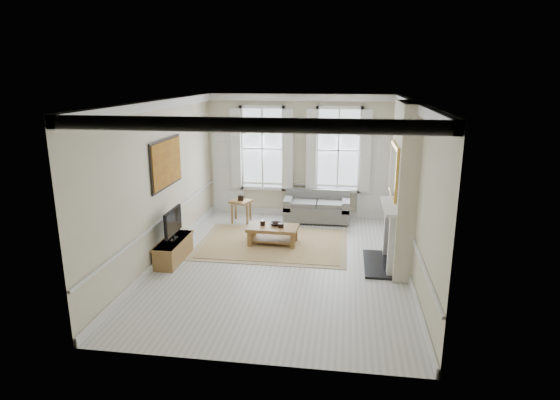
% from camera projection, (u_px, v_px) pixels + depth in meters
% --- Properties ---
extents(floor, '(7.20, 7.20, 0.00)m').
position_uv_depth(floor, '(282.00, 263.00, 9.96)').
color(floor, '#B7B5AD').
rests_on(floor, ground).
extents(ceiling, '(7.20, 7.20, 0.00)m').
position_uv_depth(ceiling, '(282.00, 101.00, 9.08)').
color(ceiling, white).
rests_on(ceiling, back_wall).
extents(back_wall, '(5.20, 0.00, 5.20)m').
position_uv_depth(back_wall, '(300.00, 156.00, 12.96)').
color(back_wall, beige).
rests_on(back_wall, floor).
extents(left_wall, '(0.00, 7.20, 7.20)m').
position_uv_depth(left_wall, '(161.00, 182.00, 9.88)').
color(left_wall, beige).
rests_on(left_wall, floor).
extents(right_wall, '(0.00, 7.20, 7.20)m').
position_uv_depth(right_wall, '(413.00, 190.00, 9.17)').
color(right_wall, beige).
rests_on(right_wall, floor).
extents(window_left, '(1.26, 0.20, 2.20)m').
position_uv_depth(window_left, '(262.00, 148.00, 13.01)').
color(window_left, '#B2BCC6').
rests_on(window_left, back_wall).
extents(window_right, '(1.26, 0.20, 2.20)m').
position_uv_depth(window_right, '(338.00, 150.00, 12.72)').
color(window_right, '#B2BCC6').
rests_on(window_right, back_wall).
extents(door_left, '(0.90, 0.08, 2.30)m').
position_uv_depth(door_left, '(228.00, 174.00, 13.35)').
color(door_left, silver).
rests_on(door_left, floor).
extents(door_right, '(0.90, 0.08, 2.30)m').
position_uv_depth(door_right, '(374.00, 178.00, 12.79)').
color(door_right, silver).
rests_on(door_right, floor).
extents(painting, '(0.05, 1.66, 1.06)m').
position_uv_depth(painting, '(167.00, 163.00, 10.07)').
color(painting, '#A5741C').
rests_on(painting, left_wall).
extents(chimney_breast, '(0.35, 1.70, 3.38)m').
position_uv_depth(chimney_breast, '(403.00, 188.00, 9.38)').
color(chimney_breast, beige).
rests_on(chimney_breast, floor).
extents(hearth, '(0.55, 1.50, 0.05)m').
position_uv_depth(hearth, '(377.00, 264.00, 9.87)').
color(hearth, black).
rests_on(hearth, floor).
extents(fireplace, '(0.21, 1.45, 1.33)m').
position_uv_depth(fireplace, '(389.00, 233.00, 9.66)').
color(fireplace, silver).
rests_on(fireplace, floor).
extents(mirror, '(0.06, 1.26, 1.06)m').
position_uv_depth(mirror, '(393.00, 170.00, 9.32)').
color(mirror, gold).
rests_on(mirror, chimney_breast).
extents(sofa, '(1.76, 0.85, 0.84)m').
position_uv_depth(sofa, '(317.00, 208.00, 12.77)').
color(sofa, slate).
rests_on(sofa, floor).
extents(side_table, '(0.64, 0.64, 0.60)m').
position_uv_depth(side_table, '(241.00, 204.00, 12.66)').
color(side_table, brown).
rests_on(side_table, floor).
extents(rug, '(3.50, 2.60, 0.02)m').
position_uv_depth(rug, '(273.00, 243.00, 11.10)').
color(rug, '#A17D53').
rests_on(rug, floor).
extents(coffee_table, '(1.20, 0.73, 0.44)m').
position_uv_depth(coffee_table, '(273.00, 230.00, 11.01)').
color(coffee_table, brown).
rests_on(coffee_table, rug).
extents(ceramic_pot_a, '(0.12, 0.12, 0.12)m').
position_uv_depth(ceramic_pot_a, '(263.00, 223.00, 11.05)').
color(ceramic_pot_a, black).
rests_on(ceramic_pot_a, coffee_table).
extents(ceramic_pot_b, '(0.14, 0.14, 0.10)m').
position_uv_depth(ceramic_pot_b, '(281.00, 225.00, 10.90)').
color(ceramic_pot_b, black).
rests_on(ceramic_pot_b, coffee_table).
extents(bowl, '(0.32, 0.32, 0.07)m').
position_uv_depth(bowl, '(276.00, 224.00, 11.07)').
color(bowl, black).
rests_on(bowl, coffee_table).
extents(tv_stand, '(0.42, 1.32, 0.47)m').
position_uv_depth(tv_stand, '(174.00, 250.00, 10.07)').
color(tv_stand, brown).
rests_on(tv_stand, floor).
extents(tv, '(0.08, 0.90, 0.68)m').
position_uv_depth(tv, '(173.00, 222.00, 9.91)').
color(tv, black).
rests_on(tv, tv_stand).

